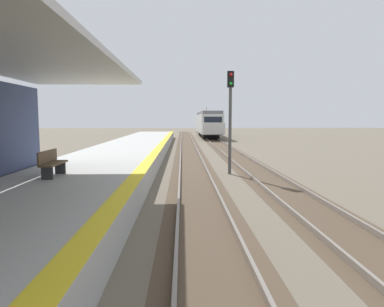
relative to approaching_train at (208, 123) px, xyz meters
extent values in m
cube|color=#A8A8A3|center=(-7.80, -41.39, -1.73)|extent=(5.00, 80.00, 0.90)
cube|color=yellow|center=(-5.55, -41.39, -1.27)|extent=(0.50, 80.00, 0.01)
cube|color=#4C3D2D|center=(-3.40, -37.39, -2.17)|extent=(2.34, 120.00, 0.01)
cube|color=slate|center=(-4.12, -37.39, -2.09)|extent=(0.08, 120.00, 0.15)
cube|color=slate|center=(-2.68, -37.39, -2.09)|extent=(0.08, 120.00, 0.15)
cube|color=#4C3D2D|center=(0.00, -37.39, -2.17)|extent=(2.34, 120.00, 0.01)
cube|color=slate|center=(-0.72, -37.39, -2.09)|extent=(0.08, 120.00, 0.15)
cube|color=slate|center=(0.72, -37.39, -2.09)|extent=(0.08, 120.00, 0.15)
cube|color=silver|center=(0.00, 0.38, -0.11)|extent=(2.90, 18.00, 2.70)
cube|color=slate|center=(0.00, 0.38, 1.46)|extent=(2.67, 18.00, 0.44)
cube|color=black|center=(0.00, -8.64, 0.30)|extent=(2.32, 0.06, 1.21)
cube|color=silver|center=(0.00, -9.42, -0.58)|extent=(2.78, 1.60, 1.49)
cube|color=black|center=(1.46, 0.38, 0.30)|extent=(0.04, 15.84, 0.86)
cylinder|color=#333333|center=(0.00, 3.98, 2.13)|extent=(0.06, 0.06, 0.90)
cube|color=black|center=(0.00, -5.47, -1.82)|extent=(2.17, 2.20, 0.72)
cube|color=black|center=(0.00, 6.23, -1.82)|extent=(2.17, 2.20, 0.72)
cylinder|color=#4C4C4C|center=(-1.57, -36.06, 0.02)|extent=(0.16, 0.16, 4.40)
cube|color=black|center=(-1.57, -36.06, 2.62)|extent=(0.32, 0.24, 0.80)
sphere|color=red|center=(-1.57, -36.20, 2.84)|extent=(0.16, 0.16, 0.16)
sphere|color=green|center=(-1.57, -36.20, 2.40)|extent=(0.16, 0.16, 0.16)
cube|color=brown|center=(-8.31, -42.02, -0.84)|extent=(0.44, 1.60, 0.06)
cube|color=brown|center=(-8.51, -42.02, -0.60)|extent=(0.06, 1.60, 0.40)
cube|color=#333333|center=(-8.31, -42.62, -1.06)|extent=(0.36, 0.08, 0.44)
cube|color=#333333|center=(-8.31, -41.42, -1.06)|extent=(0.36, 0.08, 0.44)
camera|label=1|loc=(-4.00, -53.75, 0.67)|focal=32.66mm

